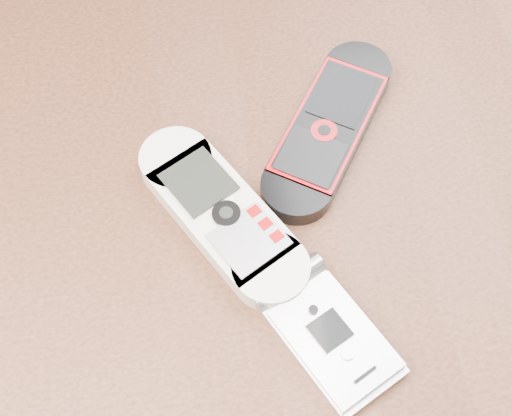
# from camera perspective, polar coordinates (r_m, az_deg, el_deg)

# --- Properties ---
(table) EXTENTS (1.20, 0.80, 0.75)m
(table) POSITION_cam_1_polar(r_m,az_deg,el_deg) (0.56, -0.51, -5.88)
(table) COLOR black
(table) RESTS_ON ground
(nokia_white) EXTENTS (0.12, 0.15, 0.02)m
(nokia_white) POSITION_cam_1_polar(r_m,az_deg,el_deg) (0.46, -2.79, -0.45)
(nokia_white) COLOR silver
(nokia_white) RESTS_ON table
(nokia_black_red) EXTENTS (0.13, 0.16, 0.02)m
(nokia_black_red) POSITION_cam_1_polar(r_m,az_deg,el_deg) (0.50, 5.82, 6.46)
(nokia_black_red) COLOR black
(nokia_black_red) RESTS_ON table
(motorola_razr) EXTENTS (0.09, 0.11, 0.01)m
(motorola_razr) POSITION_cam_1_polar(r_m,az_deg,el_deg) (0.43, 6.06, -10.26)
(motorola_razr) COLOR silver
(motorola_razr) RESTS_ON table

